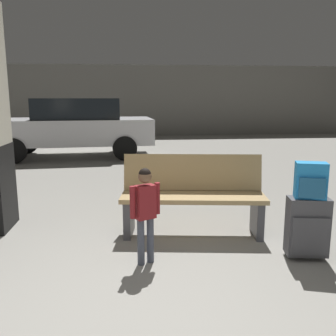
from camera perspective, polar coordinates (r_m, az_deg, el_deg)
The scene contains 7 objects.
ground_plane at distance 6.45m, azimuth -4.89°, elevation -3.40°, with size 18.00×18.00×0.10m, color gray.
garage_back_wall at distance 15.11m, azimuth -5.56°, elevation 10.30°, with size 18.00×0.12×2.80m, color slate.
bench at distance 4.21m, azimuth 3.84°, elevation -4.23°, with size 1.65×0.73×0.89m.
suitcase at distance 3.80m, azimuth 20.71°, elevation -8.50°, with size 0.41×0.28×0.60m.
backpack_bright at distance 3.68m, azimuth 21.16°, elevation -1.87°, with size 0.31×0.26×0.34m.
child at distance 3.40m, azimuth -3.58°, elevation -5.84°, with size 0.28×0.18×0.91m.
parked_car_far at distance 9.95m, azimuth -14.35°, elevation 6.31°, with size 4.22×2.03×1.51m.
Camera 1 is at (-0.08, -2.25, 1.54)m, focal length 39.51 mm.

